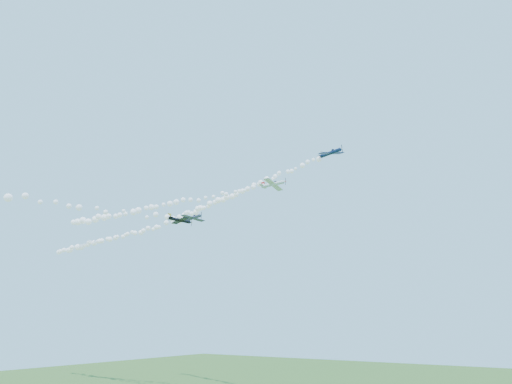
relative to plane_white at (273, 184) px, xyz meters
The scene contains 7 objects.
plane_white is the anchor object (origin of this frame).
smoke_trail_white 39.72m from the plane_white, behind, with size 75.15×5.48×2.99m, color white, non-canonical shape.
plane_navy 18.86m from the plane_white, 17.21° to the right, with size 6.53×6.73×2.22m.
smoke_trail_navy 20.77m from the plane_white, 157.76° to the left, with size 70.47×26.97×2.62m, color white, non-canonical shape.
plane_grey 22.14m from the plane_white, 162.42° to the right, with size 6.66×7.05×1.78m.
smoke_trail_grey 57.98m from the plane_white, behind, with size 71.02×11.55×3.05m, color white, non-canonical shape.
plane_black 25.03m from the plane_white, 124.57° to the right, with size 6.35×5.99×2.13m.
Camera 1 is at (55.99, -89.82, 17.95)m, focal length 30.00 mm.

